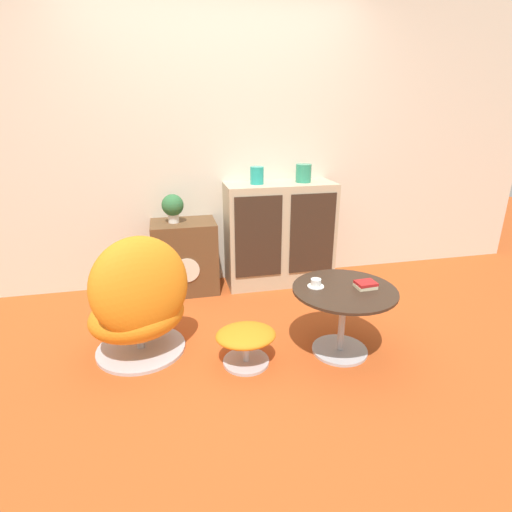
% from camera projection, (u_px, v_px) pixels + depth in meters
% --- Properties ---
extents(ground_plane, '(12.00, 12.00, 0.00)m').
position_uv_depth(ground_plane, '(255.00, 356.00, 2.70)').
color(ground_plane, '#B74C1E').
extents(wall_back, '(6.40, 0.06, 2.60)m').
position_uv_depth(wall_back, '(219.00, 142.00, 3.54)').
color(wall_back, beige).
rests_on(wall_back, ground_plane).
extents(sideboard, '(0.99, 0.41, 0.95)m').
position_uv_depth(sideboard, '(279.00, 234.00, 3.72)').
color(sideboard, tan).
rests_on(sideboard, ground_plane).
extents(tv_console, '(0.56, 0.41, 0.65)m').
position_uv_depth(tv_console, '(185.00, 257.00, 3.58)').
color(tv_console, brown).
rests_on(tv_console, ground_plane).
extents(egg_chair, '(0.82, 0.79, 0.86)m').
position_uv_depth(egg_chair, '(139.00, 303.00, 2.59)').
color(egg_chair, '#B7B7BC').
rests_on(egg_chair, ground_plane).
extents(ottoman, '(0.39, 0.33, 0.25)m').
position_uv_depth(ottoman, '(246.00, 339.00, 2.56)').
color(ottoman, '#B7B7BC').
rests_on(ottoman, ground_plane).
extents(coffee_table, '(0.68, 0.68, 0.47)m').
position_uv_depth(coffee_table, '(343.00, 307.00, 2.63)').
color(coffee_table, '#B7B7BC').
rests_on(coffee_table, ground_plane).
extents(vase_leftmost, '(0.12, 0.12, 0.15)m').
position_uv_depth(vase_leftmost, '(257.00, 175.00, 3.49)').
color(vase_leftmost, teal).
rests_on(vase_leftmost, sideboard).
extents(vase_inner_left, '(0.14, 0.14, 0.16)m').
position_uv_depth(vase_inner_left, '(304.00, 173.00, 3.58)').
color(vase_inner_left, '#2D8E6B').
rests_on(vase_inner_left, sideboard).
extents(potted_plant, '(0.19, 0.19, 0.25)m').
position_uv_depth(potted_plant, '(173.00, 206.00, 3.41)').
color(potted_plant, silver).
rests_on(potted_plant, tv_console).
extents(teacup, '(0.11, 0.11, 0.05)m').
position_uv_depth(teacup, '(316.00, 284.00, 2.61)').
color(teacup, white).
rests_on(teacup, coffee_table).
extents(book_stack, '(0.13, 0.11, 0.04)m').
position_uv_depth(book_stack, '(366.00, 285.00, 2.59)').
color(book_stack, beige).
rests_on(book_stack, coffee_table).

